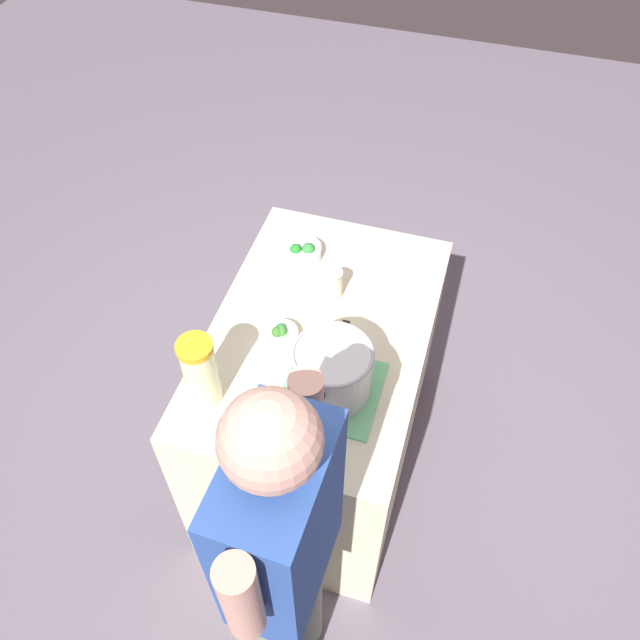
{
  "coord_description": "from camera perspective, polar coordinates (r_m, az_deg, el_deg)",
  "views": [
    {
      "loc": [
        1.35,
        0.41,
        2.64
      ],
      "look_at": [
        0.0,
        0.0,
        0.94
      ],
      "focal_mm": 36.5,
      "sensor_mm": 36.0,
      "label": 1
    }
  ],
  "objects": [
    {
      "name": "ground_plane",
      "position": [
        2.99,
        0.0,
        -11.67
      ],
      "size": [
        8.0,
        8.0,
        0.0
      ],
      "primitive_type": "plane",
      "color": "slate"
    },
    {
      "name": "mason_jar",
      "position": [
        2.3,
        1.24,
        3.14
      ],
      "size": [
        0.07,
        0.07,
        0.12
      ],
      "color": "beige",
      "rests_on": "counter_slab"
    },
    {
      "name": "lemonade_pitcher",
      "position": [
        2.0,
        -10.45,
        -4.5
      ],
      "size": [
        0.11,
        0.11,
        0.27
      ],
      "color": "beige",
      "rests_on": "counter_slab"
    },
    {
      "name": "counter_slab",
      "position": [
        2.61,
        0.0,
        -7.02
      ],
      "size": [
        1.12,
        0.74,
        0.89
      ],
      "primitive_type": "cube",
      "color": "beige",
      "rests_on": "ground_plane"
    },
    {
      "name": "dish_cloth",
      "position": [
        2.09,
        1.05,
        -6.15
      ],
      "size": [
        0.3,
        0.31,
        0.01
      ],
      "primitive_type": "cube",
      "color": "#68BA7C",
      "rests_on": "counter_slab"
    },
    {
      "name": "broccoli_bowl_front",
      "position": [
        2.46,
        -1.49,
        6.0
      ],
      "size": [
        0.14,
        0.14,
        0.08
      ],
      "color": "silver",
      "rests_on": "counter_slab"
    },
    {
      "name": "person_cook",
      "position": [
        1.8,
        -3.09,
        -20.75
      ],
      "size": [
        0.5,
        0.21,
        1.69
      ],
      "color": "slate",
      "rests_on": "ground_plane"
    },
    {
      "name": "broccoli_bowl_center",
      "position": [
        2.2,
        -3.46,
        -1.29
      ],
      "size": [
        0.12,
        0.12,
        0.07
      ],
      "color": "silver",
      "rests_on": "counter_slab"
    },
    {
      "name": "cooking_pot",
      "position": [
        2.0,
        1.09,
        -4.47
      ],
      "size": [
        0.32,
        0.25,
        0.2
      ],
      "color": "#B7B7BC",
      "rests_on": "dish_cloth"
    }
  ]
}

